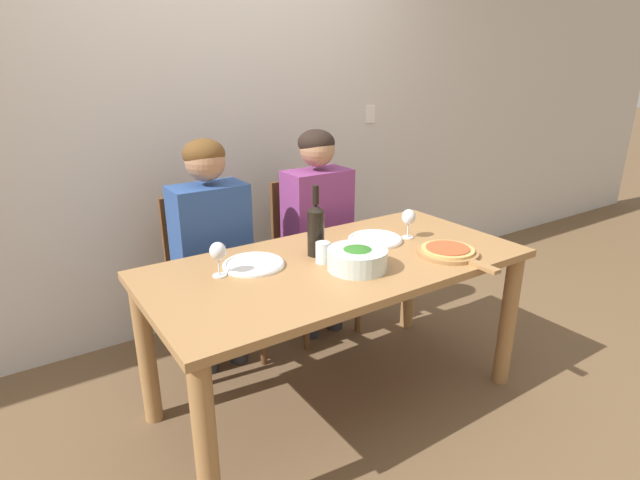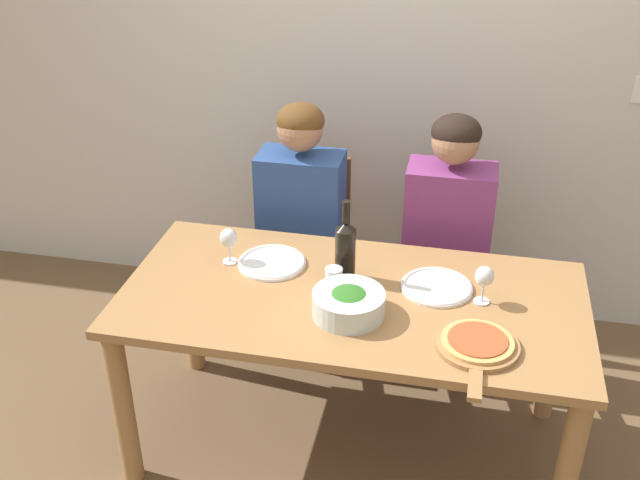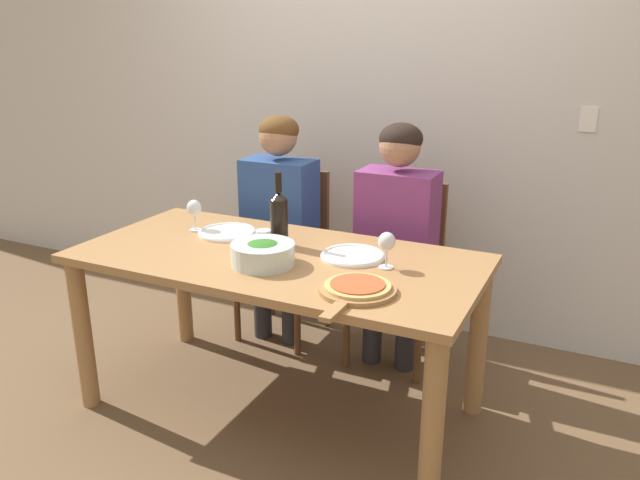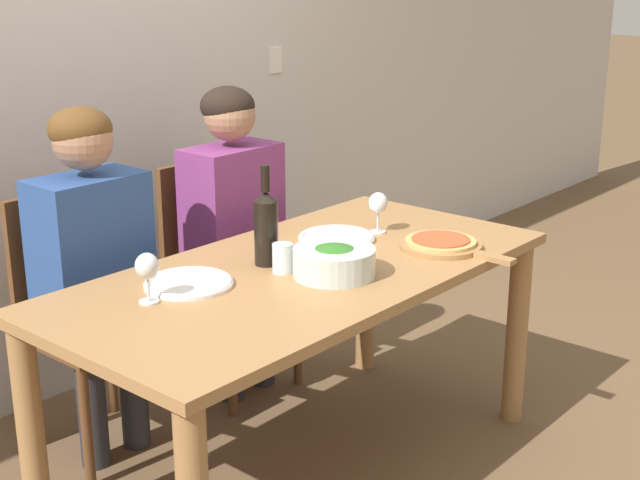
{
  "view_description": "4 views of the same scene",
  "coord_description": "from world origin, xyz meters",
  "px_view_note": "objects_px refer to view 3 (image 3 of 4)",
  "views": [
    {
      "loc": [
        -1.24,
        -1.7,
        1.59
      ],
      "look_at": [
        -0.03,
        0.1,
        0.82
      ],
      "focal_mm": 28.0,
      "sensor_mm": 36.0,
      "label": 1
    },
    {
      "loc": [
        0.37,
        -2.31,
        2.3
      ],
      "look_at": [
        -0.14,
        0.1,
        0.91
      ],
      "focal_mm": 42.0,
      "sensor_mm": 36.0,
      "label": 2
    },
    {
      "loc": [
        1.26,
        -2.17,
        1.65
      ],
      "look_at": [
        0.14,
        0.14,
        0.79
      ],
      "focal_mm": 35.0,
      "sensor_mm": 36.0,
      "label": 3
    },
    {
      "loc": [
        -2.03,
        -1.81,
        1.69
      ],
      "look_at": [
        0.09,
        0.0,
        0.82
      ],
      "focal_mm": 50.0,
      "sensor_mm": 36.0,
      "label": 4
    }
  ],
  "objects_px": {
    "chair_left": "(289,246)",
    "chair_right": "(401,264)",
    "person_man": "(396,224)",
    "person_woman": "(278,208)",
    "broccoli_bowl": "(263,254)",
    "dinner_plate_right": "(353,255)",
    "wine_bottle": "(279,217)",
    "water_tumbler": "(264,241)",
    "dinner_plate_left": "(227,232)",
    "pizza_on_board": "(357,289)",
    "wine_glass_right": "(387,243)",
    "wine_glass_left": "(194,209)"
  },
  "relations": [
    {
      "from": "pizza_on_board",
      "to": "dinner_plate_right",
      "type": "bearing_deg",
      "value": 115.04
    },
    {
      "from": "wine_glass_left",
      "to": "pizza_on_board",
      "type": "bearing_deg",
      "value": -20.34
    },
    {
      "from": "wine_glass_left",
      "to": "dinner_plate_right",
      "type": "bearing_deg",
      "value": -1.58
    },
    {
      "from": "dinner_plate_right",
      "to": "wine_glass_right",
      "type": "relative_size",
      "value": 1.8
    },
    {
      "from": "chair_right",
      "to": "wine_glass_right",
      "type": "bearing_deg",
      "value": -76.91
    },
    {
      "from": "wine_glass_right",
      "to": "water_tumbler",
      "type": "xyz_separation_m",
      "value": [
        -0.55,
        -0.04,
        -0.06
      ]
    },
    {
      "from": "chair_left",
      "to": "wine_glass_left",
      "type": "relative_size",
      "value": 6.14
    },
    {
      "from": "broccoli_bowl",
      "to": "dinner_plate_right",
      "type": "distance_m",
      "value": 0.38
    },
    {
      "from": "pizza_on_board",
      "to": "person_man",
      "type": "bearing_deg",
      "value": 99.93
    },
    {
      "from": "chair_right",
      "to": "wine_glass_right",
      "type": "relative_size",
      "value": 6.14
    },
    {
      "from": "person_man",
      "to": "pizza_on_board",
      "type": "distance_m",
      "value": 0.88
    },
    {
      "from": "chair_right",
      "to": "person_woman",
      "type": "relative_size",
      "value": 0.74
    },
    {
      "from": "chair_left",
      "to": "person_man",
      "type": "height_order",
      "value": "person_man"
    },
    {
      "from": "chair_left",
      "to": "broccoli_bowl",
      "type": "distance_m",
      "value": 0.98
    },
    {
      "from": "wine_bottle",
      "to": "broccoli_bowl",
      "type": "relative_size",
      "value": 1.26
    },
    {
      "from": "person_woman",
      "to": "chair_left",
      "type": "bearing_deg",
      "value": 90.0
    },
    {
      "from": "chair_right",
      "to": "person_man",
      "type": "distance_m",
      "value": 0.27
    },
    {
      "from": "chair_left",
      "to": "chair_right",
      "type": "relative_size",
      "value": 1.0
    },
    {
      "from": "wine_bottle",
      "to": "dinner_plate_right",
      "type": "distance_m",
      "value": 0.37
    },
    {
      "from": "water_tumbler",
      "to": "dinner_plate_left",
      "type": "bearing_deg",
      "value": 154.43
    },
    {
      "from": "wine_glass_right",
      "to": "chair_left",
      "type": "bearing_deg",
      "value": 140.16
    },
    {
      "from": "chair_right",
      "to": "person_woman",
      "type": "distance_m",
      "value": 0.72
    },
    {
      "from": "person_woman",
      "to": "wine_glass_right",
      "type": "distance_m",
      "value": 1.01
    },
    {
      "from": "person_woman",
      "to": "wine_bottle",
      "type": "bearing_deg",
      "value": -59.84
    },
    {
      "from": "broccoli_bowl",
      "to": "dinner_plate_right",
      "type": "height_order",
      "value": "broccoli_bowl"
    },
    {
      "from": "dinner_plate_left",
      "to": "pizza_on_board",
      "type": "xyz_separation_m",
      "value": [
        0.82,
        -0.38,
        0.01
      ]
    },
    {
      "from": "chair_left",
      "to": "broccoli_bowl",
      "type": "relative_size",
      "value": 3.54
    },
    {
      "from": "dinner_plate_right",
      "to": "water_tumbler",
      "type": "xyz_separation_m",
      "value": [
        -0.38,
        -0.09,
        0.04
      ]
    },
    {
      "from": "broccoli_bowl",
      "to": "dinner_plate_right",
      "type": "xyz_separation_m",
      "value": [
        0.3,
        0.24,
        -0.04
      ]
    },
    {
      "from": "wine_bottle",
      "to": "chair_right",
      "type": "bearing_deg",
      "value": 59.98
    },
    {
      "from": "broccoli_bowl",
      "to": "dinner_plate_right",
      "type": "relative_size",
      "value": 0.96
    },
    {
      "from": "person_woman",
      "to": "water_tumbler",
      "type": "height_order",
      "value": "person_woman"
    },
    {
      "from": "person_woman",
      "to": "broccoli_bowl",
      "type": "relative_size",
      "value": 4.76
    },
    {
      "from": "chair_right",
      "to": "wine_glass_right",
      "type": "xyz_separation_m",
      "value": [
        0.16,
        -0.69,
        0.34
      ]
    },
    {
      "from": "pizza_on_board",
      "to": "wine_glass_left",
      "type": "distance_m",
      "value": 1.06
    },
    {
      "from": "wine_bottle",
      "to": "broccoli_bowl",
      "type": "bearing_deg",
      "value": -76.61
    },
    {
      "from": "chair_right",
      "to": "broccoli_bowl",
      "type": "bearing_deg",
      "value": -109.42
    },
    {
      "from": "chair_left",
      "to": "wine_bottle",
      "type": "relative_size",
      "value": 2.8
    },
    {
      "from": "chair_right",
      "to": "dinner_plate_left",
      "type": "height_order",
      "value": "chair_right"
    },
    {
      "from": "chair_right",
      "to": "dinner_plate_right",
      "type": "bearing_deg",
      "value": -90.78
    },
    {
      "from": "wine_bottle",
      "to": "wine_glass_right",
      "type": "relative_size",
      "value": 2.19
    },
    {
      "from": "pizza_on_board",
      "to": "chair_left",
      "type": "bearing_deg",
      "value": 129.93
    },
    {
      "from": "chair_left",
      "to": "person_woman",
      "type": "relative_size",
      "value": 0.74
    },
    {
      "from": "dinner_plate_right",
      "to": "wine_bottle",
      "type": "bearing_deg",
      "value": 179.38
    },
    {
      "from": "chair_left",
      "to": "person_man",
      "type": "bearing_deg",
      "value": -9.35
    },
    {
      "from": "person_woman",
      "to": "water_tumbler",
      "type": "distance_m",
      "value": 0.67
    },
    {
      "from": "wine_bottle",
      "to": "pizza_on_board",
      "type": "xyz_separation_m",
      "value": [
        0.51,
        -0.35,
        -0.11
      ]
    },
    {
      "from": "dinner_plate_right",
      "to": "chair_right",
      "type": "bearing_deg",
      "value": 89.22
    },
    {
      "from": "person_woman",
      "to": "dinner_plate_right",
      "type": "height_order",
      "value": "person_woman"
    },
    {
      "from": "person_man",
      "to": "person_woman",
      "type": "bearing_deg",
      "value": 180.0
    }
  ]
}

